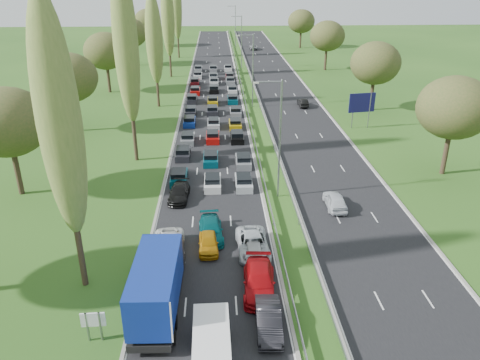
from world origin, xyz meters
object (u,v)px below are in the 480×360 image
object	(u,v)px
near_car_3	(179,193)
info_sign	(93,323)
direction_sign	(362,104)
white_van_rear	(212,345)
near_car_2	(170,246)
blue_lorry	(158,282)

from	to	relation	value
near_car_3	info_sign	size ratio (longest dim) A/B	2.24
near_car_3	direction_sign	xyz separation A→B (m)	(24.94, 22.44, 2.87)
white_van_rear	direction_sign	xyz separation A→B (m)	(21.54, 44.13, 2.45)
near_car_3	info_sign	distance (m)	20.10
near_car_2	white_van_rear	xyz separation A→B (m)	(3.48, -11.56, 0.37)
blue_lorry	white_van_rear	size ratio (longest dim) A/B	1.82
blue_lorry	near_car_3	bearing A→B (deg)	91.20
blue_lorry	info_sign	bearing A→B (deg)	-139.92
near_car_3	info_sign	world-z (taller)	info_sign
direction_sign	near_car_2	bearing A→B (deg)	-127.54
near_car_3	blue_lorry	bearing A→B (deg)	-87.20
direction_sign	white_van_rear	bearing A→B (deg)	-116.02
near_car_2	direction_sign	size ratio (longest dim) A/B	1.02
white_van_rear	info_sign	size ratio (longest dim) A/B	2.59
near_car_2	blue_lorry	world-z (taller)	blue_lorry
white_van_rear	direction_sign	distance (m)	49.17
white_van_rear	direction_sign	bearing A→B (deg)	63.05
near_car_2	info_sign	distance (m)	10.32
near_car_3	near_car_2	bearing A→B (deg)	-87.07
blue_lorry	direction_sign	xyz separation A→B (m)	(25.11, 39.24, 1.42)
blue_lorry	white_van_rear	distance (m)	6.14
info_sign	direction_sign	distance (m)	51.10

